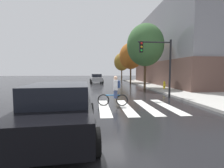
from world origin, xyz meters
TOP-DOWN VIEW (x-y plane):
  - ground_plane at (0.00, 0.00)m, footprint 120.00×120.00m
  - crosswalk_stripes at (0.16, 0.00)m, footprint 7.56×4.09m
  - manhole_cover at (-0.96, -3.43)m, footprint 0.64×0.64m
  - sedan_near at (-1.38, -3.72)m, footprint 2.40×4.71m
  - sedan_mid at (-0.14, 18.59)m, footprint 2.24×4.36m
  - cyclist at (0.78, 0.39)m, footprint 1.70×0.39m
  - traffic_light_near at (4.24, 2.75)m, footprint 2.47×0.28m
  - fire_hydrant at (6.77, 7.62)m, footprint 0.33×0.22m
  - street_tree_near at (5.06, 8.85)m, footprint 3.94×3.94m
  - street_tree_mid at (5.25, 17.07)m, footprint 3.57×3.57m
  - street_tree_far at (5.22, 25.83)m, footprint 3.21×3.21m
  - corner_building at (16.77, 14.09)m, footprint 18.02×19.33m

SIDE VIEW (x-z plane):
  - ground_plane at x=0.00m, z-range 0.00..0.00m
  - manhole_cover at x=-0.96m, z-range 0.00..0.01m
  - crosswalk_stripes at x=0.16m, z-range 0.00..0.01m
  - fire_hydrant at x=6.77m, z-range 0.14..0.92m
  - sedan_mid at x=-0.14m, z-range 0.02..1.49m
  - sedan_near at x=-1.38m, z-range 0.03..1.62m
  - cyclist at x=0.78m, z-range 0.00..1.69m
  - traffic_light_near at x=4.24m, z-range 0.76..4.96m
  - street_tree_far at x=5.22m, z-range 1.00..6.70m
  - street_tree_mid at x=5.25m, z-range 1.11..7.46m
  - street_tree_near at x=5.06m, z-range 1.23..8.23m
  - corner_building at x=16.77m, z-range -0.05..10.44m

